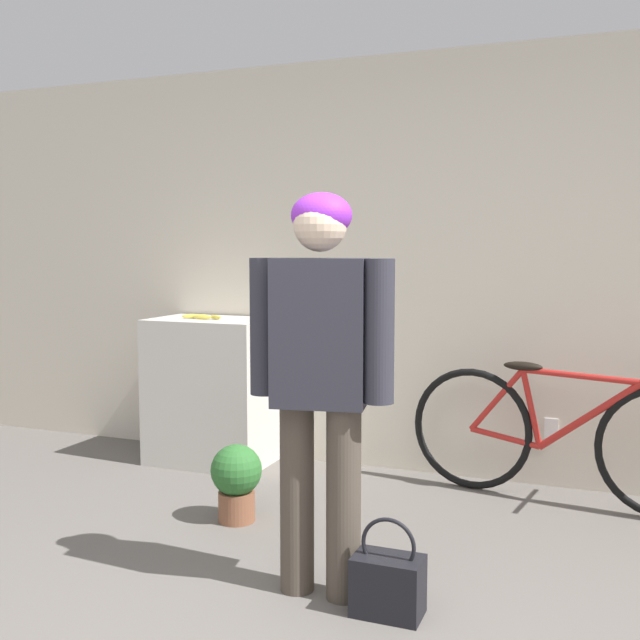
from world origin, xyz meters
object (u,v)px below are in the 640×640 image
(potted_plant, at_px, (236,478))
(person, at_px, (320,360))
(handbag, at_px, (388,583))
(banana, at_px, (202,317))
(bicycle, at_px, (562,436))

(potted_plant, bearing_deg, person, -40.63)
(handbag, distance_m, potted_plant, 1.22)
(person, relative_size, handbag, 4.23)
(banana, xyz_separation_m, potted_plant, (0.70, -0.87, -0.74))
(handbag, xyz_separation_m, potted_plant, (-1.01, 0.67, 0.10))
(bicycle, bearing_deg, potted_plant, -140.88)
(bicycle, distance_m, handbag, 1.68)
(person, height_order, bicycle, person)
(handbag, bearing_deg, person, 167.39)
(person, height_order, handbag, person)
(bicycle, height_order, handbag, bicycle)
(person, bearing_deg, potted_plant, 128.81)
(person, relative_size, banana, 5.36)
(bicycle, height_order, potted_plant, bicycle)
(banana, relative_size, handbag, 0.79)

